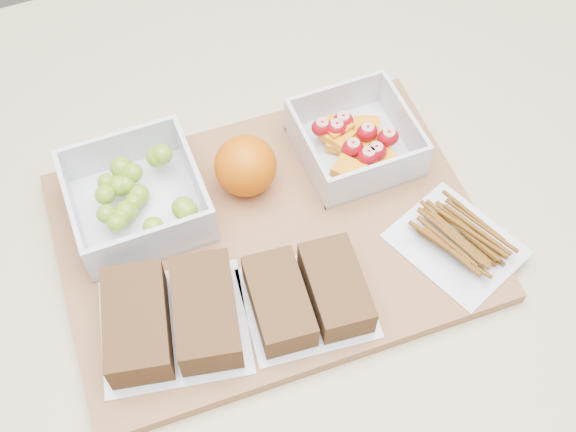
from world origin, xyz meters
name	(u,v)px	position (x,y,z in m)	size (l,w,h in m)	color
counter	(291,378)	(0.00, 0.00, 0.45)	(1.20, 0.90, 0.90)	beige
cutting_board	(271,236)	(-0.03, -0.01, 0.91)	(0.42, 0.30, 0.02)	#97643E
grape_container	(138,197)	(-0.14, 0.07, 0.94)	(0.13, 0.13, 0.05)	silver
fruit_container	(355,142)	(0.09, 0.06, 0.94)	(0.12, 0.12, 0.05)	silver
orange	(246,166)	(-0.03, 0.06, 0.95)	(0.06, 0.06, 0.06)	#D65C05
sandwich_bag_left	(172,318)	(-0.15, -0.07, 0.94)	(0.16, 0.14, 0.04)	silver
sandwich_bag_center	(308,295)	(-0.02, -0.09, 0.93)	(0.13, 0.12, 0.04)	silver
pretzel_bag	(458,238)	(0.14, -0.09, 0.93)	(0.13, 0.15, 0.03)	silver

